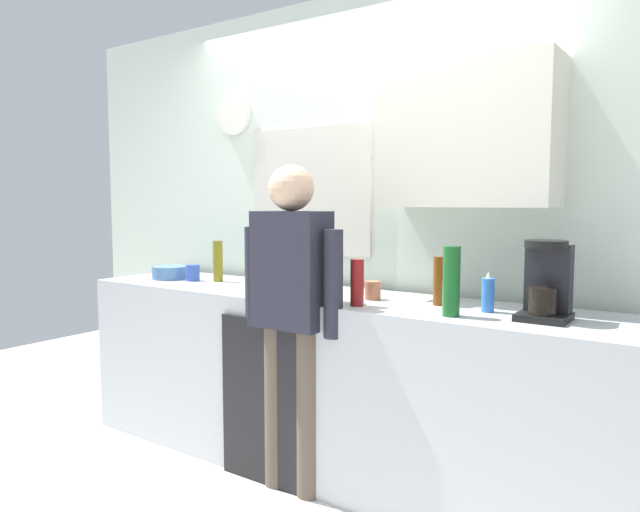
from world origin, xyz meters
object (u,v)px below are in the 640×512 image
Objects in this scene: coffee_maker at (546,284)px; cup_blue_mug at (193,273)px; mixing_bowl at (170,272)px; person_at_sink at (292,301)px; bottle_green_wine at (451,281)px; dish_soap at (488,294)px; cup_terracotta_mug at (373,290)px; cup_yellow_cup at (277,278)px; bottle_clear_soda at (327,273)px; bottle_amber_beer at (440,281)px; bottle_olive_oil at (218,261)px; bottle_red_vinegar at (357,282)px.

cup_blue_mug is (-2.10, 0.01, -0.10)m from coffee_maker.
mixing_bowl is 1.21m from person_at_sink.
bottle_green_wine is 0.22m from dish_soap.
mixing_bowl is at bearing 168.69° from person_at_sink.
dish_soap reaches higher than mixing_bowl.
cup_yellow_cup is at bearing 171.30° from cup_terracotta_mug.
mixing_bowl is (-1.94, 0.15, -0.11)m from bottle_green_wine.
bottle_green_wine is at bearing -0.36° from bottle_clear_soda.
coffee_maker is 1.43× the size of bottle_amber_beer.
bottle_olive_oil reaches higher than cup_terracotta_mug.
bottle_olive_oil reaches higher than bottle_red_vinegar.
bottle_amber_beer is at bearing 37.07° from bottle_red_vinegar.
bottle_clear_soda is 1.31m from mixing_bowl.
cup_blue_mug is (-1.75, 0.17, -0.10)m from bottle_green_wine.
cup_blue_mug reaches higher than cup_yellow_cup.
bottle_olive_oil is 0.36m from mixing_bowl.
mixing_bowl is at bearing -169.19° from cup_yellow_cup.
coffee_maker reaches higher than bottle_green_wine.
cup_blue_mug is (-0.15, -0.07, -0.07)m from bottle_olive_oil.
bottle_olive_oil is at bearing -171.82° from cup_yellow_cup.
dish_soap is (-0.25, 0.03, -0.07)m from coffee_maker.
coffee_maker reaches higher than cup_terracotta_mug.
bottle_clear_soda is at bearing -166.40° from dish_soap.
person_at_sink is (-0.86, -0.31, -0.07)m from dish_soap.
cup_blue_mug is 1.26m from cup_terracotta_mug.
bottle_clear_soda is at bearing 179.64° from bottle_green_wine.
bottle_green_wine is 0.78m from person_at_sink.
coffee_maker is at bearing 15.78° from person_at_sink.
dish_soap is at bearing -1.72° from bottle_olive_oil.
bottle_clear_soda is at bearing -13.45° from bottle_olive_oil.
bottle_amber_beer is 0.71m from person_at_sink.
bottle_amber_beer is 0.27m from bottle_green_wine.
mixing_bowl is 0.14× the size of person_at_sink.
dish_soap reaches higher than cup_yellow_cup.
bottle_green_wine is 1.67× the size of dish_soap.
mixing_bowl is (-2.29, -0.00, -0.11)m from coffee_maker.
cup_terracotta_mug is at bearing 159.17° from bottle_green_wine.
dish_soap is (2.04, 0.03, 0.04)m from mixing_bowl.
cup_terracotta_mug is (1.26, 0.02, -0.00)m from cup_blue_mug.
cup_terracotta_mug reaches higher than mixing_bowl.
bottle_clear_soda reaches higher than dish_soap.
person_at_sink is at bearing -16.35° from cup_blue_mug.
bottle_amber_beer is (-0.50, 0.07, -0.03)m from coffee_maker.
bottle_red_vinegar is (-0.31, -0.23, -0.00)m from bottle_amber_beer.
cup_blue_mug is at bearing 172.14° from bottle_red_vinegar.
person_at_sink is (0.99, -0.29, -0.04)m from cup_blue_mug.
bottle_amber_beer is at bearing 123.89° from bottle_green_wine.
bottle_green_wine is (1.60, -0.23, 0.02)m from bottle_olive_oil.
coffee_maker is 0.38m from bottle_green_wine.
bottle_clear_soda is at bearing -8.33° from cup_blue_mug.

